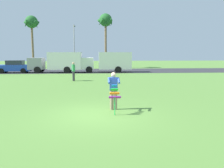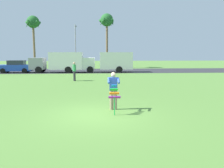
{
  "view_description": "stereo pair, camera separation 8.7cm",
  "coord_description": "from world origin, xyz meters",
  "px_view_note": "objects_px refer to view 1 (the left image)",
  "views": [
    {
      "loc": [
        -0.02,
        -9.33,
        2.64
      ],
      "look_at": [
        0.79,
        1.88,
        1.05
      ],
      "focal_mm": 36.33,
      "sensor_mm": 36.0,
      "label": 1
    },
    {
      "loc": [
        0.07,
        -9.34,
        2.64
      ],
      "look_at": [
        0.79,
        1.88,
        1.05
      ],
      "focal_mm": 36.33,
      "sensor_mm": 36.0,
      "label": 2
    }
  ],
  "objects_px": {
    "kite_held": "(115,95)",
    "parked_car_blue": "(14,67)",
    "parked_truck_white_box": "(109,62)",
    "person_walker_near": "(73,71)",
    "streetlight_pole": "(74,44)",
    "palm_tree_right_near": "(106,22)",
    "palm_tree_left_near": "(32,24)",
    "person_kite_flyer": "(114,89)",
    "parked_truck_grey_van": "(59,62)"
  },
  "relations": [
    {
      "from": "parked_car_blue",
      "to": "palm_tree_left_near",
      "type": "relative_size",
      "value": 0.49
    },
    {
      "from": "parked_truck_white_box",
      "to": "palm_tree_left_near",
      "type": "xyz_separation_m",
      "value": [
        -12.45,
        10.46,
        5.91
      ]
    },
    {
      "from": "person_kite_flyer",
      "to": "streetlight_pole",
      "type": "distance_m",
      "value": 27.77
    },
    {
      "from": "palm_tree_right_near",
      "to": "streetlight_pole",
      "type": "xyz_separation_m",
      "value": [
        -5.12,
        -0.76,
        -3.46
      ]
    },
    {
      "from": "parked_truck_white_box",
      "to": "streetlight_pole",
      "type": "relative_size",
      "value": 0.96
    },
    {
      "from": "parked_truck_white_box",
      "to": "person_walker_near",
      "type": "height_order",
      "value": "parked_truck_white_box"
    },
    {
      "from": "parked_truck_white_box",
      "to": "kite_held",
      "type": "bearing_deg",
      "value": -92.53
    },
    {
      "from": "kite_held",
      "to": "palm_tree_right_near",
      "type": "distance_m",
      "value": 29.58
    },
    {
      "from": "parked_car_blue",
      "to": "parked_truck_grey_van",
      "type": "bearing_deg",
      "value": -0.0
    },
    {
      "from": "kite_held",
      "to": "streetlight_pole",
      "type": "height_order",
      "value": "streetlight_pole"
    },
    {
      "from": "palm_tree_right_near",
      "to": "streetlight_pole",
      "type": "height_order",
      "value": "palm_tree_right_near"
    },
    {
      "from": "palm_tree_right_near",
      "to": "palm_tree_left_near",
      "type": "bearing_deg",
      "value": 171.01
    },
    {
      "from": "palm_tree_left_near",
      "to": "streetlight_pole",
      "type": "xyz_separation_m",
      "value": [
        7.33,
        -2.73,
        -3.32
      ]
    },
    {
      "from": "kite_held",
      "to": "parked_truck_white_box",
      "type": "distance_m",
      "value": 20.36
    },
    {
      "from": "person_kite_flyer",
      "to": "parked_truck_white_box",
      "type": "distance_m",
      "value": 19.57
    },
    {
      "from": "person_kite_flyer",
      "to": "palm_tree_left_near",
      "type": "distance_m",
      "value": 32.78
    },
    {
      "from": "parked_truck_grey_van",
      "to": "kite_held",
      "type": "bearing_deg",
      "value": -74.77
    },
    {
      "from": "parked_truck_white_box",
      "to": "person_kite_flyer",
      "type": "bearing_deg",
      "value": -92.57
    },
    {
      "from": "parked_truck_grey_van",
      "to": "parked_truck_white_box",
      "type": "relative_size",
      "value": 1.01
    },
    {
      "from": "person_walker_near",
      "to": "person_kite_flyer",
      "type": "bearing_deg",
      "value": -75.15
    },
    {
      "from": "person_kite_flyer",
      "to": "palm_tree_right_near",
      "type": "relative_size",
      "value": 0.19
    },
    {
      "from": "streetlight_pole",
      "to": "parked_car_blue",
      "type": "bearing_deg",
      "value": -131.85
    },
    {
      "from": "palm_tree_left_near",
      "to": "person_walker_near",
      "type": "bearing_deg",
      "value": -65.64
    },
    {
      "from": "streetlight_pole",
      "to": "palm_tree_right_near",
      "type": "bearing_deg",
      "value": 8.43
    },
    {
      "from": "kite_held",
      "to": "parked_car_blue",
      "type": "bearing_deg",
      "value": 118.73
    },
    {
      "from": "kite_held",
      "to": "parked_car_blue",
      "type": "height_order",
      "value": "parked_car_blue"
    },
    {
      "from": "parked_truck_grey_van",
      "to": "streetlight_pole",
      "type": "distance_m",
      "value": 8.26
    },
    {
      "from": "parked_car_blue",
      "to": "parked_truck_white_box",
      "type": "xyz_separation_m",
      "value": [
        12.04,
        -0.0,
        0.64
      ]
    },
    {
      "from": "streetlight_pole",
      "to": "palm_tree_left_near",
      "type": "bearing_deg",
      "value": 159.58
    },
    {
      "from": "parked_car_blue",
      "to": "person_walker_near",
      "type": "xyz_separation_m",
      "value": [
        8.31,
        -8.8,
        0.16
      ]
    },
    {
      "from": "kite_held",
      "to": "palm_tree_left_near",
      "type": "bearing_deg",
      "value": 110.56
    },
    {
      "from": "palm_tree_left_near",
      "to": "parked_truck_white_box",
      "type": "bearing_deg",
      "value": -40.05
    },
    {
      "from": "parked_truck_grey_van",
      "to": "person_walker_near",
      "type": "xyz_separation_m",
      "value": [
        2.71,
        -8.8,
        -0.48
      ]
    },
    {
      "from": "person_kite_flyer",
      "to": "parked_truck_grey_van",
      "type": "xyz_separation_m",
      "value": [
        -5.56,
        19.54,
        0.46
      ]
    },
    {
      "from": "parked_truck_white_box",
      "to": "person_walker_near",
      "type": "distance_m",
      "value": 9.56
    },
    {
      "from": "parked_truck_white_box",
      "to": "palm_tree_right_near",
      "type": "xyz_separation_m",
      "value": [
        0.01,
        8.49,
        6.05
      ]
    },
    {
      "from": "palm_tree_left_near",
      "to": "person_walker_near",
      "type": "relative_size",
      "value": 5.06
    },
    {
      "from": "parked_car_blue",
      "to": "person_walker_near",
      "type": "bearing_deg",
      "value": -46.62
    },
    {
      "from": "person_kite_flyer",
      "to": "parked_car_blue",
      "type": "bearing_deg",
      "value": 119.74
    },
    {
      "from": "parked_truck_grey_van",
      "to": "palm_tree_right_near",
      "type": "height_order",
      "value": "palm_tree_right_near"
    },
    {
      "from": "parked_truck_grey_van",
      "to": "palm_tree_right_near",
      "type": "xyz_separation_m",
      "value": [
        6.44,
        8.49,
        6.05
      ]
    },
    {
      "from": "person_kite_flyer",
      "to": "parked_truck_grey_van",
      "type": "height_order",
      "value": "parked_truck_grey_van"
    },
    {
      "from": "person_kite_flyer",
      "to": "streetlight_pole",
      "type": "height_order",
      "value": "streetlight_pole"
    },
    {
      "from": "person_kite_flyer",
      "to": "streetlight_pole",
      "type": "relative_size",
      "value": 0.25
    },
    {
      "from": "parked_truck_grey_van",
      "to": "streetlight_pole",
      "type": "xyz_separation_m",
      "value": [
        1.32,
        7.73,
        2.59
      ]
    },
    {
      "from": "parked_truck_grey_van",
      "to": "parked_truck_white_box",
      "type": "bearing_deg",
      "value": -0.01
    },
    {
      "from": "kite_held",
      "to": "parked_truck_white_box",
      "type": "relative_size",
      "value": 0.18
    },
    {
      "from": "palm_tree_left_near",
      "to": "person_walker_near",
      "type": "xyz_separation_m",
      "value": [
        8.72,
        -19.26,
        -6.39
      ]
    },
    {
      "from": "kite_held",
      "to": "parked_truck_grey_van",
      "type": "height_order",
      "value": "parked_truck_grey_van"
    },
    {
      "from": "parked_truck_grey_van",
      "to": "person_kite_flyer",
      "type": "bearing_deg",
      "value": -74.13
    }
  ]
}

